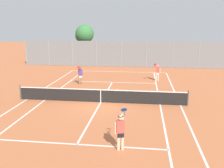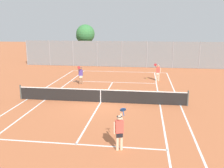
# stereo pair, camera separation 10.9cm
# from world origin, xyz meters

# --- Properties ---
(ground_plane) EXTENTS (120.00, 120.00, 0.00)m
(ground_plane) POSITION_xyz_m (0.00, 0.00, 0.00)
(ground_plane) COLOR #BC663D
(court_line_markings) EXTENTS (11.10, 23.90, 0.01)m
(court_line_markings) POSITION_xyz_m (0.00, 0.00, 0.00)
(court_line_markings) COLOR white
(court_line_markings) RESTS_ON ground
(tennis_net) EXTENTS (12.00, 0.10, 1.07)m
(tennis_net) POSITION_xyz_m (0.00, 0.00, 0.51)
(tennis_net) COLOR #474C47
(tennis_net) RESTS_ON ground
(player_near_side) EXTENTS (0.51, 0.85, 1.77)m
(player_near_side) POSITION_xyz_m (2.02, -6.64, 0.93)
(player_near_side) COLOR beige
(player_near_side) RESTS_ON ground
(player_far_left) EXTENTS (0.43, 0.90, 1.77)m
(player_far_left) POSITION_xyz_m (-2.77, 5.15, 0.93)
(player_far_left) COLOR #936B4C
(player_far_left) RESTS_ON ground
(player_far_right) EXTENTS (0.70, 0.73, 1.77)m
(player_far_right) POSITION_xyz_m (4.28, 7.57, 0.93)
(player_far_right) COLOR beige
(player_far_right) RESTS_ON ground
(loose_tennis_ball_0) EXTENTS (0.07, 0.07, 0.07)m
(loose_tennis_ball_0) POSITION_xyz_m (-1.71, 0.82, 0.03)
(loose_tennis_ball_0) COLOR #D1DB33
(loose_tennis_ball_0) RESTS_ON ground
(loose_tennis_ball_1) EXTENTS (0.07, 0.07, 0.07)m
(loose_tennis_ball_1) POSITION_xyz_m (0.82, 3.55, 0.03)
(loose_tennis_ball_1) COLOR #D1DB33
(loose_tennis_ball_1) RESTS_ON ground
(loose_tennis_ball_3) EXTENTS (0.07, 0.07, 0.07)m
(loose_tennis_ball_3) POSITION_xyz_m (3.24, 8.29, 0.03)
(loose_tennis_ball_3) COLOR #D1DB33
(loose_tennis_ball_3) RESTS_ON ground
(back_fence) EXTENTS (25.86, 0.08, 3.33)m
(back_fence) POSITION_xyz_m (0.00, 15.34, 1.66)
(back_fence) COLOR gray
(back_fence) RESTS_ON ground
(tree_behind_left) EXTENTS (2.69, 2.61, 5.39)m
(tree_behind_left) POSITION_xyz_m (-5.60, 18.55, 3.99)
(tree_behind_left) COLOR brown
(tree_behind_left) RESTS_ON ground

